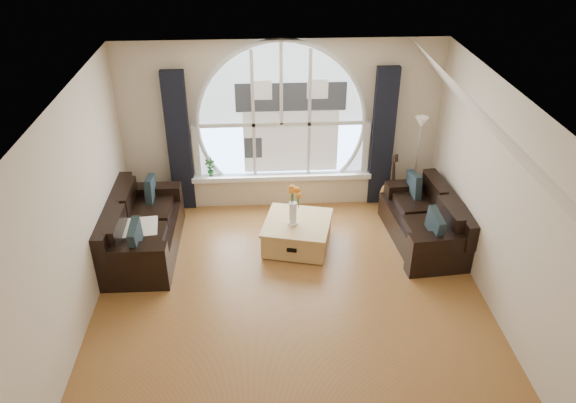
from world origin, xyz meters
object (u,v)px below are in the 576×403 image
object	(u,v)px
sofa_left	(142,228)
vase_flowers	(293,200)
coffee_chest	(297,232)
potted_plant	(210,167)
guitar	(392,182)
floor_lamp	(416,165)
sofa_right	(425,218)

from	to	relation	value
sofa_left	vase_flowers	distance (m)	2.19
coffee_chest	vase_flowers	bearing A→B (deg)	-127.01
potted_plant	sofa_left	bearing A→B (deg)	-125.27
vase_flowers	guitar	distance (m)	1.93
vase_flowers	sofa_left	bearing A→B (deg)	179.06
sofa_left	potted_plant	world-z (taller)	potted_plant
sofa_left	potted_plant	size ratio (longest dim) A/B	5.90
sofa_left	floor_lamp	distance (m)	4.29
sofa_left	sofa_right	size ratio (longest dim) A/B	1.08
sofa_right	vase_flowers	bearing A→B (deg)	176.90
vase_flowers	floor_lamp	size ratio (longest dim) A/B	0.44
coffee_chest	vase_flowers	distance (m)	0.58
floor_lamp	potted_plant	world-z (taller)	floor_lamp
sofa_left	guitar	xyz separation A→B (m)	(3.79, 0.94, 0.13)
sofa_left	vase_flowers	world-z (taller)	vase_flowers
coffee_chest	floor_lamp	bearing A→B (deg)	39.99
coffee_chest	vase_flowers	size ratio (longest dim) A/B	1.33
guitar	sofa_left	bearing A→B (deg)	-174.94
sofa_left	vase_flowers	xyz separation A→B (m)	(2.15, -0.04, 0.41)
sofa_right	potted_plant	size ratio (longest dim) A/B	5.46
sofa_right	potted_plant	bearing A→B (deg)	153.75
sofa_right	floor_lamp	world-z (taller)	floor_lamp
vase_flowers	guitar	size ratio (longest dim) A/B	0.66
coffee_chest	floor_lamp	xyz separation A→B (m)	(1.94, 0.96, 0.57)
floor_lamp	potted_plant	xyz separation A→B (m)	(-3.26, 0.29, -0.09)
coffee_chest	floor_lamp	size ratio (longest dim) A/B	0.58
sofa_right	potted_plant	xyz separation A→B (m)	(-3.20, 1.24, 0.31)
guitar	sofa_right	bearing A→B (deg)	-80.01
coffee_chest	floor_lamp	distance (m)	2.24
coffee_chest	potted_plant	distance (m)	1.88
sofa_left	floor_lamp	world-z (taller)	floor_lamp
guitar	potted_plant	world-z (taller)	guitar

